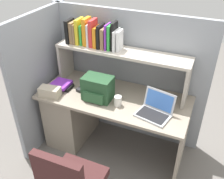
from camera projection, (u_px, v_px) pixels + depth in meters
ground_plane at (114, 146)px, 3.09m from camera, size 8.00×8.00×0.00m
desk at (84, 112)px, 3.00m from camera, size 1.60×0.70×0.73m
cubicle_partition_rear at (127, 77)px, 2.96m from camera, size 1.84×0.05×1.55m
cubicle_partition_left at (44, 79)px, 2.92m from camera, size 0.05×1.06×1.55m
overhead_hutch at (121, 59)px, 2.66m from camera, size 1.44×0.28×0.45m
reference_books_on_shelf at (93, 34)px, 2.65m from camera, size 0.61×0.18×0.29m
laptop at (155, 110)px, 2.42m from camera, size 0.36×0.32×0.22m
backpack at (98, 88)px, 2.61m from camera, size 0.30×0.23×0.25m
computer_mouse at (81, 89)px, 2.79m from camera, size 0.08×0.11×0.03m
paper_cup at (118, 101)px, 2.54m from camera, size 0.08×0.08×0.10m
tissue_box at (50, 92)px, 2.69m from camera, size 0.23×0.15×0.10m
desk_book_stack at (62, 85)px, 2.83m from camera, size 0.22×0.20×0.07m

